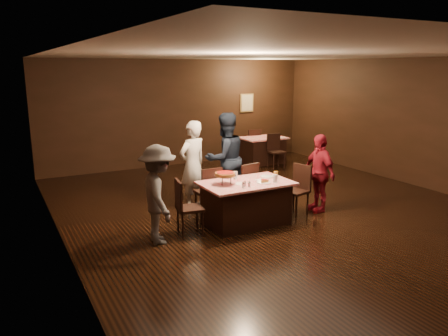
{
  "coord_description": "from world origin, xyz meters",
  "views": [
    {
      "loc": [
        -4.84,
        -6.65,
        2.75
      ],
      "look_at": [
        -1.23,
        0.07,
        1.0
      ],
      "focal_mm": 35.0,
      "sensor_mm": 36.0,
      "label": 1
    }
  ],
  "objects": [
    {
      "name": "chair_far_left",
      "position": [
        -1.34,
        0.52,
        0.47
      ],
      "size": [
        0.42,
        0.42,
        0.95
      ],
      "primitive_type": "cube",
      "rotation": [
        0.0,
        0.0,
        3.15
      ],
      "color": "black",
      "rests_on": "ground"
    },
    {
      "name": "diner_grey_knit",
      "position": [
        -2.62,
        -0.32,
        0.8
      ],
      "size": [
        0.74,
        1.11,
        1.6
      ],
      "primitive_type": "imported",
      "rotation": [
        0.0,
        0.0,
        1.42
      ],
      "color": "#525357",
      "rests_on": "ground"
    },
    {
      "name": "chair_far_right",
      "position": [
        -0.54,
        0.52,
        0.47
      ],
      "size": [
        0.48,
        0.48,
        0.95
      ],
      "primitive_type": "cube",
      "rotation": [
        0.0,
        0.0,
        3.3
      ],
      "color": "black",
      "rests_on": "ground"
    },
    {
      "name": "glass_amber",
      "position": [
        -0.34,
        -0.28,
        0.84
      ],
      "size": [
        0.08,
        0.08,
        0.14
      ],
      "primitive_type": "cylinder",
      "color": "#BF7F26",
      "rests_on": "main_table"
    },
    {
      "name": "pizza_stand",
      "position": [
        -1.34,
        -0.18,
        0.95
      ],
      "size": [
        0.38,
        0.38,
        0.22
      ],
      "color": "black",
      "rests_on": "main_table"
    },
    {
      "name": "glass_back",
      "position": [
        -0.99,
        0.07,
        0.84
      ],
      "size": [
        0.08,
        0.08,
        0.14
      ],
      "primitive_type": "cylinder",
      "color": "silver",
      "rests_on": "main_table"
    },
    {
      "name": "chair_back_near",
      "position": [
        2.16,
        3.26,
        0.47
      ],
      "size": [
        0.47,
        0.47,
        0.95
      ],
      "primitive_type": "cube",
      "rotation": [
        0.0,
        0.0,
        -0.11
      ],
      "color": "black",
      "rests_on": "ground"
    },
    {
      "name": "plate_with_slice",
      "position": [
        -0.69,
        -0.41,
        0.8
      ],
      "size": [
        0.25,
        0.25,
        0.06
      ],
      "color": "white",
      "rests_on": "main_table"
    },
    {
      "name": "condiments",
      "position": [
        -1.12,
        -0.51,
        0.82
      ],
      "size": [
        0.17,
        0.1,
        0.09
      ],
      "color": "silver",
      "rests_on": "main_table"
    },
    {
      "name": "napkin_left",
      "position": [
        -1.09,
        -0.28,
        0.77
      ],
      "size": [
        0.21,
        0.21,
        0.01
      ],
      "primitive_type": "cube",
      "rotation": [
        0.0,
        0.0,
        -0.35
      ],
      "color": "white",
      "rests_on": "main_table"
    },
    {
      "name": "diner_white_jacket",
      "position": [
        -1.4,
        1.07,
        0.88
      ],
      "size": [
        0.74,
        0.6,
        1.76
      ],
      "primitive_type": "imported",
      "rotation": [
        0.0,
        0.0,
        3.46
      ],
      "color": "white",
      "rests_on": "ground"
    },
    {
      "name": "diner_navy_hoodie",
      "position": [
        -0.67,
        1.05,
        0.94
      ],
      "size": [
        0.98,
        0.8,
        1.88
      ],
      "primitive_type": "imported",
      "rotation": [
        0.0,
        0.0,
        3.24
      ],
      "color": "black",
      "rests_on": "ground"
    },
    {
      "name": "diner_red_shirt",
      "position": [
        0.69,
        -0.26,
        0.76
      ],
      "size": [
        0.44,
        0.92,
        1.52
      ],
      "primitive_type": "imported",
      "rotation": [
        0.0,
        0.0,
        -1.64
      ],
      "color": "maroon",
      "rests_on": "ground"
    },
    {
      "name": "chair_back_far",
      "position": [
        2.16,
        4.56,
        0.47
      ],
      "size": [
        0.47,
        0.47,
        0.95
      ],
      "primitive_type": "cube",
      "rotation": [
        0.0,
        0.0,
        3.01
      ],
      "color": "black",
      "rests_on": "ground"
    },
    {
      "name": "room",
      "position": [
        0.0,
        0.01,
        2.14
      ],
      "size": [
        10.0,
        10.04,
        3.02
      ],
      "color": "black",
      "rests_on": "ground"
    },
    {
      "name": "back_table",
      "position": [
        2.16,
        3.96,
        0.39
      ],
      "size": [
        1.3,
        0.9,
        0.77
      ],
      "primitive_type": "cube",
      "color": "red",
      "rests_on": "ground"
    },
    {
      "name": "chair_end_right",
      "position": [
        0.16,
        -0.23,
        0.47
      ],
      "size": [
        0.51,
        0.51,
        0.95
      ],
      "primitive_type": "cube",
      "rotation": [
        0.0,
        0.0,
        -1.33
      ],
      "color": "black",
      "rests_on": "ground"
    },
    {
      "name": "plate_empty",
      "position": [
        -0.39,
        -0.08,
        0.78
      ],
      "size": [
        0.25,
        0.25,
        0.01
      ],
      "primitive_type": "cylinder",
      "color": "white",
      "rests_on": "main_table"
    },
    {
      "name": "napkin_center",
      "position": [
        -0.64,
        -0.23,
        0.77
      ],
      "size": [
        0.19,
        0.19,
        0.01
      ],
      "primitive_type": "cube",
      "rotation": [
        0.0,
        0.0,
        0.21
      ],
      "color": "white",
      "rests_on": "main_table"
    },
    {
      "name": "glass_front_right",
      "position": [
        -0.49,
        -0.48,
        0.84
      ],
      "size": [
        0.08,
        0.08,
        0.14
      ],
      "primitive_type": "cylinder",
      "color": "silver",
      "rests_on": "main_table"
    },
    {
      "name": "main_table",
      "position": [
        -0.94,
        -0.23,
        0.39
      ],
      "size": [
        1.6,
        1.0,
        0.77
      ],
      "primitive_type": "cube",
      "color": "#AB0B17",
      "rests_on": "ground"
    },
    {
      "name": "chair_end_left",
      "position": [
        -2.04,
        -0.23,
        0.47
      ],
      "size": [
        0.48,
        0.48,
        0.95
      ],
      "primitive_type": "cube",
      "rotation": [
        0.0,
        0.0,
        1.41
      ],
      "color": "black",
      "rests_on": "ground"
    }
  ]
}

